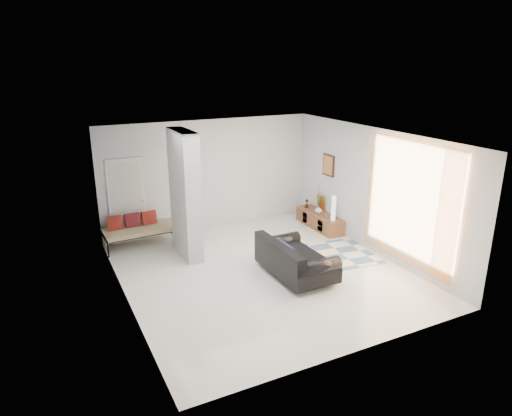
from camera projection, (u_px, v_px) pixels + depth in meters
name	position (u px, v px, depth m)	size (l,w,h in m)	color
floor	(264.00, 272.00, 9.42)	(6.00, 6.00, 0.00)	silver
ceiling	(264.00, 137.00, 8.55)	(6.00, 6.00, 0.00)	white
wall_back	(209.00, 175.00, 11.54)	(6.00, 6.00, 0.00)	silver
wall_front	(362.00, 267.00, 6.43)	(6.00, 6.00, 0.00)	silver
wall_left	(122.00, 230.00, 7.82)	(6.00, 6.00, 0.00)	silver
wall_right	(373.00, 191.00, 10.15)	(6.00, 6.00, 0.00)	silver
partition_column	(185.00, 195.00, 9.88)	(0.35, 1.20, 2.80)	#ADB1B5
hallway_door	(127.00, 201.00, 10.73)	(0.85, 0.06, 2.04)	white
curtain	(409.00, 203.00, 9.12)	(2.55, 2.55, 0.00)	#FFA043
wall_art	(329.00, 165.00, 11.51)	(0.04, 0.45, 0.55)	#381B0F
media_console	(319.00, 220.00, 11.87)	(0.45, 1.61, 0.80)	brown
loveseat	(293.00, 260.00, 9.17)	(1.04, 1.76, 0.76)	silver
daybed	(140.00, 228.00, 10.70)	(1.77, 0.81, 0.77)	black
area_rug	(322.00, 257.00, 10.16)	(2.34, 1.56, 0.01)	beige
cylinder_lamp	(333.00, 208.00, 11.19)	(0.11, 0.11, 0.62)	white
bronze_figurine	(307.00, 203.00, 12.22)	(0.11, 0.11, 0.22)	black
vase	(318.00, 210.00, 11.76)	(0.19, 0.19, 0.19)	white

